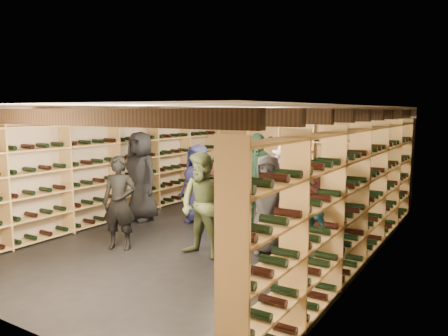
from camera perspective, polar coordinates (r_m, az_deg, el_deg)
name	(u,v)px	position (r m, az deg, el deg)	size (l,w,h in m)	color
ground	(217,237)	(8.21, -0.98, -8.96)	(8.00, 8.00, 0.00)	black
walls	(216,173)	(7.96, -1.00, -0.64)	(5.52, 8.02, 2.40)	#C4AF98
ceiling	(216,107)	(7.88, -1.02, 8.03)	(5.50, 8.00, 0.01)	beige
ceiling_joists	(216,114)	(7.88, -1.02, 7.01)	(5.40, 7.12, 0.18)	black
wine_rack_left	(115,170)	(9.60, -13.99, -0.21)	(0.32, 7.50, 2.15)	tan
wine_rack_right	(358,194)	(6.95, 17.14, -3.23)	(0.32, 7.50, 2.15)	tan
wine_rack_back	(297,160)	(11.36, 9.54, 1.07)	(4.70, 0.30, 2.15)	tan
crate_stack_left	(286,202)	(9.23, 8.12, -4.47)	(0.54, 0.39, 0.85)	tan
crate_stack_right	(236,210)	(9.62, 1.59, -5.45)	(0.57, 0.45, 0.34)	tan
crate_loose	(298,217)	(9.49, 9.66, -6.27)	(0.50, 0.33, 0.17)	tan
person_0	(141,176)	(9.42, -10.79, -1.07)	(0.92, 0.60, 1.89)	black
person_1	(119,203)	(7.55, -13.53, -4.45)	(0.58, 0.38, 1.58)	black
person_2	(203,205)	(6.93, -2.73, -4.87)	(0.82, 0.64, 1.69)	#485531
person_3	(292,193)	(7.48, 8.92, -3.28)	(1.21, 0.70, 1.88)	beige
person_4	(300,229)	(5.87, 9.88, -7.89)	(0.92, 0.38, 1.56)	#1E6082
person_5	(224,183)	(8.98, -0.04, -2.03)	(1.56, 0.50, 1.68)	brown
person_6	(198,184)	(9.09, -3.46, -2.08)	(0.80, 0.52, 1.63)	#191A43
person_8	(321,217)	(6.61, 12.53, -6.29)	(0.75, 0.58, 1.54)	#431D18
person_10	(257,178)	(9.03, 4.30, -1.33)	(1.11, 0.46, 1.89)	#274A32
person_11	(281,188)	(8.82, 7.46, -2.59)	(1.47, 0.47, 1.58)	#976595
person_12	(267,205)	(7.15, 5.66, -4.79)	(0.79, 0.51, 1.62)	#2F2F34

